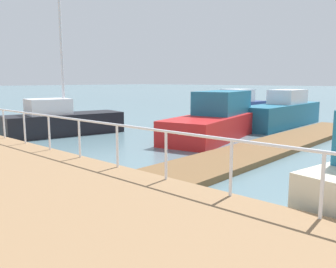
# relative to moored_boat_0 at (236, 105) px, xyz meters

# --- Properties ---
(ground_plane) EXTENTS (300.00, 300.00, 0.00)m
(ground_plane) POSITION_rel_moored_boat_0_xyz_m (-14.33, 0.57, -0.68)
(ground_plane) COLOR slate
(floating_dock) EXTENTS (15.33, 2.00, 0.18)m
(floating_dock) POSITION_rel_moored_boat_0_xyz_m (-10.17, -8.13, -0.59)
(floating_dock) COLOR brown
(floating_dock) RESTS_ON ground_plane
(boardwalk_railing) EXTENTS (0.06, 25.93, 1.08)m
(boardwalk_railing) POSITION_rel_moored_boat_0_xyz_m (-17.48, -12.13, 0.56)
(boardwalk_railing) COLOR white
(boardwalk_railing) RESTS_ON boardwalk
(dock_piling_1) EXTENTS (0.32, 0.32, 1.85)m
(dock_piling_1) POSITION_rel_moored_boat_0_xyz_m (-8.00, -4.05, 0.25)
(dock_piling_1) COLOR brown
(dock_piling_1) RESTS_ON ground_plane
(moored_boat_0) EXTENTS (5.77, 2.33, 1.85)m
(moored_boat_0) POSITION_rel_moored_boat_0_xyz_m (0.00, 0.00, 0.00)
(moored_boat_0) COLOR navy
(moored_boat_0) RESTS_ON ground_plane
(moored_boat_1) EXTENTS (7.58, 3.56, 2.03)m
(moored_boat_1) POSITION_rel_moored_boat_0_xyz_m (-9.69, -5.00, 0.08)
(moored_boat_1) COLOR red
(moored_boat_1) RESTS_ON ground_plane
(moored_boat_3) EXTENTS (5.57, 2.82, 8.53)m
(moored_boat_3) POSITION_rel_moored_boat_0_xyz_m (-14.22, 0.65, -0.01)
(moored_boat_3) COLOR black
(moored_boat_3) RESTS_ON ground_plane
(moored_boat_5) EXTENTS (7.01, 1.85, 1.99)m
(moored_boat_5) POSITION_rel_moored_boat_0_xyz_m (-4.36, -5.62, 0.08)
(moored_boat_5) COLOR #1E6B8C
(moored_boat_5) RESTS_ON ground_plane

